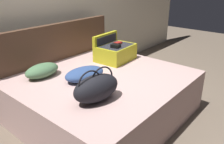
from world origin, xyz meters
name	(u,v)px	position (x,y,z in m)	size (l,w,h in m)	color
ground_plane	(128,126)	(0.00, 0.00, 0.00)	(12.00, 12.00, 0.00)	#6B5B4C
back_wall	(39,8)	(0.00, 1.65, 1.30)	(8.00, 0.10, 2.60)	beige
bed	(104,96)	(0.00, 0.40, 0.28)	(2.03, 1.83, 0.56)	#BC9993
headboard	(57,61)	(0.00, 1.35, 0.55)	(2.07, 0.08, 1.10)	#4C3323
hard_case_large	(115,51)	(0.58, 0.69, 0.69)	(0.57, 0.46, 0.38)	gold
duffel_bag	(96,88)	(-0.49, 0.05, 0.70)	(0.55, 0.35, 0.35)	black
pillow_near_headboard	(42,71)	(-0.49, 0.98, 0.64)	(0.45, 0.26, 0.17)	#4C724C
pillow_center_head	(85,74)	(-0.21, 0.52, 0.63)	(0.51, 0.31, 0.15)	navy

